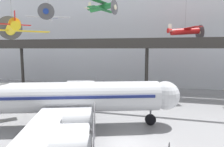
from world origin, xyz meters
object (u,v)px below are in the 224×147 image
at_px(suspended_plane_white_twin, 49,16).
at_px(suspended_plane_yellow_lowwing, 12,28).
at_px(airliner_silver_main, 62,98).
at_px(suspended_plane_red_highwing, 185,31).
at_px(suspended_plane_green_biplane, 102,7).

xyz_separation_m(suspended_plane_white_twin, suspended_plane_yellow_lowwing, (3.30, -13.74, -3.74)).
bearing_deg(suspended_plane_yellow_lowwing, airliner_silver_main, -147.49).
distance_m(suspended_plane_red_highwing, suspended_plane_yellow_lowwing, 29.52).
xyz_separation_m(suspended_plane_white_twin, suspended_plane_green_biplane, (12.42, -4.80, 0.03)).
bearing_deg(airliner_silver_main, suspended_plane_white_twin, 106.38).
bearing_deg(suspended_plane_white_twin, airliner_silver_main, 10.82).
relative_size(suspended_plane_green_biplane, suspended_plane_yellow_lowwing, 0.66).
distance_m(airliner_silver_main, suspended_plane_white_twin, 22.22).
xyz_separation_m(suspended_plane_red_highwing, suspended_plane_green_biplane, (-13.36, -10.19, 3.13)).
xyz_separation_m(airliner_silver_main, suspended_plane_white_twin, (-10.77, 15.26, 12.04)).
bearing_deg(suspended_plane_red_highwing, airliner_silver_main, -149.09).
distance_m(airliner_silver_main, suspended_plane_red_highwing, 27.05).
height_order(suspended_plane_red_highwing, suspended_plane_green_biplane, suspended_plane_green_biplane).
height_order(airliner_silver_main, suspended_plane_yellow_lowwing, suspended_plane_yellow_lowwing).
distance_m(suspended_plane_red_highwing, suspended_plane_white_twin, 26.52).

